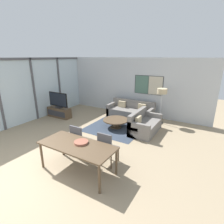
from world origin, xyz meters
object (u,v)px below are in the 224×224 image
at_px(television, 58,100).
at_px(dining_chair_left, 79,139).
at_px(sofa_main, 131,112).
at_px(sofa_side, 143,125).
at_px(fruit_bowl, 81,142).
at_px(coffee_table, 116,121).
at_px(dining_table, 77,147).
at_px(floor_lamp, 162,93).
at_px(dining_chair_centre, 107,147).
at_px(tv_console, 59,112).

distance_m(television, dining_chair_left, 3.82).
height_order(sofa_main, sofa_side, same).
relative_size(sofa_main, fruit_bowl, 6.12).
relative_size(sofa_main, sofa_side, 1.40).
xyz_separation_m(coffee_table, dining_table, (0.60, -3.04, 0.43)).
distance_m(television, floor_lamp, 4.79).
bearing_deg(floor_lamp, dining_chair_centre, -95.13).
bearing_deg(coffee_table, dining_table, -78.84).
height_order(dining_chair_left, fruit_bowl, dining_chair_left).
distance_m(sofa_side, dining_chair_centre, 2.60).
bearing_deg(television, dining_chair_centre, -27.67).
bearing_deg(floor_lamp, sofa_side, -102.55).
bearing_deg(sofa_side, sofa_main, 41.20).
distance_m(sofa_side, dining_chair_left, 2.80).
height_order(television, sofa_side, television).
height_order(sofa_side, dining_table, sofa_side).
distance_m(dining_chair_centre, floor_lamp, 3.97).
distance_m(tv_console, coffee_table, 3.03).
relative_size(tv_console, dining_chair_left, 1.28).
height_order(television, dining_chair_left, television).
bearing_deg(dining_table, coffee_table, 101.16).
relative_size(sofa_side, fruit_bowl, 4.36).
bearing_deg(dining_chair_centre, coffee_table, 114.16).
distance_m(dining_chair_left, dining_chair_centre, 0.97).
distance_m(coffee_table, fruit_bowl, 3.05).
relative_size(dining_table, fruit_bowl, 5.46).
height_order(sofa_main, fruit_bowl, sofa_main).
bearing_deg(dining_table, television, 142.51).
bearing_deg(tv_console, floor_lamp, 21.09).
relative_size(sofa_main, floor_lamp, 1.42).
distance_m(sofa_side, floor_lamp, 1.70).
xyz_separation_m(dining_table, floor_lamp, (0.83, 4.49, 0.66)).
relative_size(television, fruit_bowl, 3.17).
relative_size(sofa_main, dining_chair_left, 2.28).
height_order(television, dining_chair_centre, television).
xyz_separation_m(television, dining_chair_centre, (4.10, -2.15, -0.32)).
bearing_deg(sofa_main, dining_table, -82.44).
xyz_separation_m(dining_table, dining_chair_left, (-0.48, 0.62, -0.16)).
distance_m(sofa_main, dining_chair_centre, 4.05).
distance_m(sofa_main, floor_lamp, 1.79).
bearing_deg(coffee_table, tv_console, -174.93).
height_order(coffee_table, floor_lamp, floor_lamp).
relative_size(dining_chair_centre, fruit_bowl, 2.68).
height_order(dining_chair_centre, floor_lamp, floor_lamp).
xyz_separation_m(tv_console, fruit_bowl, (3.66, -2.67, 0.55)).
xyz_separation_m(dining_chair_left, dining_chair_centre, (0.97, 0.01, 0.00)).
distance_m(sofa_main, dining_chair_left, 3.92).
bearing_deg(sofa_side, tv_console, 96.01).
height_order(tv_console, dining_chair_left, dining_chair_left).
bearing_deg(dining_chair_left, fruit_bowl, -43.81).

